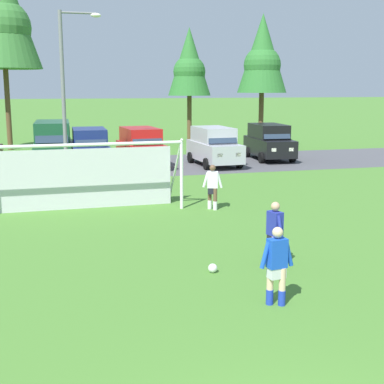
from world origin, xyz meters
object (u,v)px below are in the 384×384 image
(player_striker_near, at_px, (277,266))
(parked_car_slot_center_left, at_px, (53,143))
(soccer_goal, at_px, (77,175))
(parked_car_slot_center, at_px, (90,148))
(player_midfield_center, at_px, (275,234))
(parked_car_slot_right, at_px, (214,146))
(soccer_ball, at_px, (213,268))
(parked_car_slot_center_right, at_px, (141,147))
(player_defender_far, at_px, (213,187))
(street_lamp, at_px, (67,95))
(parked_car_slot_far_right, at_px, (269,142))

(player_striker_near, height_order, parked_car_slot_center_left, parked_car_slot_center_left)
(soccer_goal, xyz_separation_m, parked_car_slot_center, (1.34, 10.50, -0.18))
(soccer_goal, height_order, parked_car_slot_center, soccer_goal)
(player_striker_near, height_order, player_midfield_center, same)
(soccer_goal, relative_size, parked_car_slot_right, 1.59)
(soccer_ball, relative_size, parked_car_slot_right, 0.05)
(parked_car_slot_center, xyz_separation_m, parked_car_slot_center_right, (2.81, -0.23, 0.00))
(soccer_ball, relative_size, player_defender_far, 0.13)
(player_midfield_center, bearing_deg, street_lamp, 106.47)
(parked_car_slot_center, relative_size, parked_car_slot_right, 1.00)
(parked_car_slot_center_left, bearing_deg, parked_car_slot_center, -26.09)
(parked_car_slot_center, height_order, parked_car_slot_right, same)
(soccer_goal, xyz_separation_m, parked_car_slot_far_right, (12.21, 11.11, -0.18))
(street_lamp, bearing_deg, parked_car_slot_right, 21.34)
(player_defender_far, bearing_deg, player_striker_near, -99.15)
(player_defender_far, bearing_deg, parked_car_slot_center_left, 112.71)
(player_striker_near, xyz_separation_m, street_lamp, (-3.24, 16.39, 3.20))
(parked_car_slot_right, xyz_separation_m, street_lamp, (-8.15, -3.18, 2.91))
(parked_car_slot_center_left, bearing_deg, parked_car_slot_right, -11.84)
(parked_car_slot_far_right, xyz_separation_m, street_lamp, (-12.15, -4.69, 2.91))
(soccer_ball, xyz_separation_m, parked_car_slot_right, (5.56, 17.35, 1.00))
(parked_car_slot_center, distance_m, street_lamp, 5.18)
(parked_car_slot_center_left, xyz_separation_m, parked_car_slot_center, (1.93, -0.95, -0.23))
(player_midfield_center, distance_m, parked_car_slot_far_right, 20.46)
(player_midfield_center, distance_m, player_defender_far, 6.55)
(soccer_ball, distance_m, player_striker_near, 2.42)
(player_midfield_center, relative_size, parked_car_slot_right, 0.35)
(soccer_ball, bearing_deg, parked_car_slot_far_right, 63.11)
(parked_car_slot_center, height_order, parked_car_slot_far_right, same)
(player_midfield_center, bearing_deg, parked_car_slot_center_left, 104.13)
(player_striker_near, distance_m, player_defender_far, 8.89)
(player_defender_far, distance_m, parked_car_slot_center_left, 13.71)
(parked_car_slot_center, bearing_deg, parked_car_slot_right, -7.46)
(parked_car_slot_center_right, relative_size, parked_car_slot_right, 1.01)
(player_midfield_center, height_order, parked_car_slot_far_right, parked_car_slot_far_right)
(parked_car_slot_center_left, relative_size, parked_car_slot_far_right, 1.03)
(parked_car_slot_center_left, bearing_deg, player_striker_near, -79.73)
(soccer_ball, xyz_separation_m, player_midfield_center, (1.59, 0.02, 0.71))
(parked_car_slot_right, relative_size, parked_car_slot_far_right, 0.99)
(street_lamp, bearing_deg, soccer_goal, -90.52)
(parked_car_slot_center, bearing_deg, street_lamp, -107.49)
(soccer_ball, relative_size, soccer_goal, 0.03)
(player_defender_far, relative_size, parked_car_slot_center_right, 0.35)
(player_midfield_center, relative_size, parked_car_slot_far_right, 0.35)
(parked_car_slot_center_left, distance_m, parked_car_slot_right, 8.99)
(soccer_ball, height_order, street_lamp, street_lamp)
(player_defender_far, height_order, parked_car_slot_center_right, parked_car_slot_center_right)
(player_midfield_center, bearing_deg, soccer_ball, -179.27)
(player_defender_far, height_order, street_lamp, street_lamp)
(player_striker_near, height_order, parked_car_slot_center_right, parked_car_slot_center_right)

